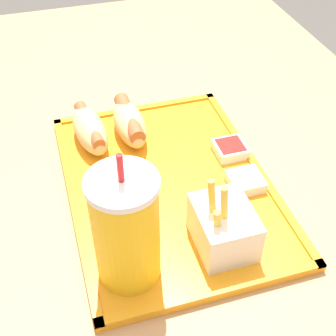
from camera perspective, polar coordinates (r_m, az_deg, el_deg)
dining_table at (r=1.01m, az=2.16°, el=-17.43°), size 1.43×0.86×0.74m
food_tray at (r=0.71m, az=-0.00°, el=-2.08°), size 0.41×0.30×0.01m
soda_cup at (r=0.54m, az=-5.15°, el=-7.44°), size 0.08×0.08×0.19m
hot_dog_far at (r=0.77m, az=-9.52°, el=4.69°), size 0.13×0.06×0.05m
hot_dog_near at (r=0.78m, az=-4.73°, el=5.63°), size 0.13×0.05×0.05m
fries_carton at (r=0.61m, az=6.86°, el=-7.11°), size 0.09×0.07×0.11m
sauce_cup_mayo at (r=0.70m, az=9.44°, el=-1.56°), size 0.05×0.05×0.02m
sauce_cup_ketchup at (r=0.76m, az=7.58°, el=2.36°), size 0.05×0.05×0.02m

